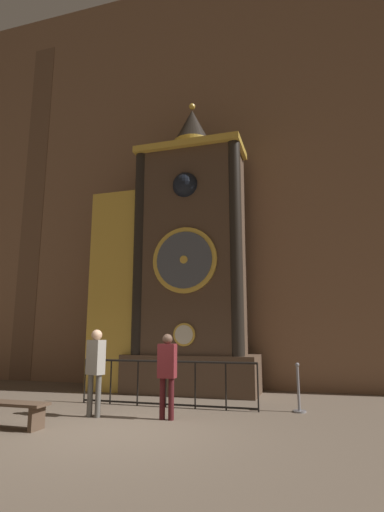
% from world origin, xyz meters
% --- Properties ---
extents(ground_plane, '(28.00, 28.00, 0.00)m').
position_xyz_m(ground_plane, '(0.00, 0.00, 0.00)').
color(ground_plane, brown).
extents(cathedral_back_wall, '(24.00, 0.32, 14.60)m').
position_xyz_m(cathedral_back_wall, '(-0.09, 5.90, 7.29)').
color(cathedral_back_wall, '#846047').
rests_on(cathedral_back_wall, ground_plane).
extents(clock_tower, '(4.91, 1.82, 8.80)m').
position_xyz_m(clock_tower, '(-0.46, 4.59, 3.60)').
color(clock_tower, brown).
rests_on(clock_tower, ground_plane).
extents(railing_fence, '(4.20, 0.05, 1.02)m').
position_xyz_m(railing_fence, '(0.09, 2.42, 0.57)').
color(railing_fence, black).
rests_on(railing_fence, ground_plane).
extents(visitor_near, '(0.39, 0.32, 1.70)m').
position_xyz_m(visitor_near, '(-0.89, 0.96, 1.03)').
color(visitor_near, '#58554F').
rests_on(visitor_near, ground_plane).
extents(visitor_far, '(0.35, 0.23, 1.61)m').
position_xyz_m(visitor_far, '(0.58, 1.15, 0.96)').
color(visitor_far, '#461518').
rests_on(visitor_far, ground_plane).
extents(stanchion_post, '(0.28, 0.28, 1.01)m').
position_xyz_m(stanchion_post, '(2.99, 2.65, 0.32)').
color(stanchion_post, gray).
rests_on(stanchion_post, ground_plane).
extents(visitor_bench, '(1.37, 0.40, 0.44)m').
position_xyz_m(visitor_bench, '(-1.80, -0.29, 0.32)').
color(visitor_bench, brown).
rests_on(visitor_bench, ground_plane).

